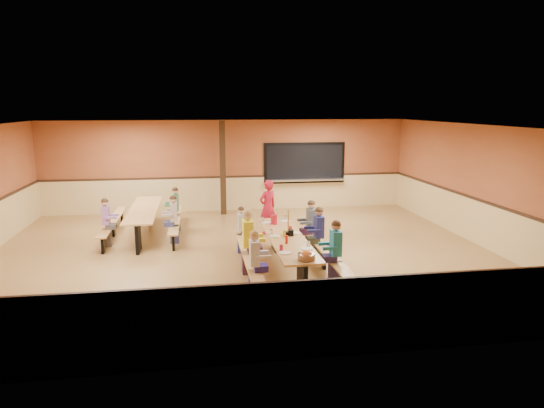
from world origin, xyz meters
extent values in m
plane|color=brown|center=(0.00, 0.00, 0.00)|extent=(12.00, 12.00, 0.00)
cube|color=brown|center=(0.00, 5.00, 1.50)|extent=(12.00, 0.04, 3.00)
cube|color=brown|center=(0.00, -5.00, 1.50)|extent=(12.00, 0.04, 3.00)
cube|color=brown|center=(6.00, 0.00, 1.50)|extent=(0.04, 10.00, 3.00)
cube|color=white|center=(0.00, 0.00, 3.00)|extent=(12.00, 10.00, 0.04)
cube|color=black|center=(2.60, 4.97, 1.55)|extent=(2.60, 0.06, 1.20)
cube|color=silver|center=(2.60, 4.88, 0.98)|extent=(2.70, 0.28, 0.06)
cube|color=black|center=(-0.20, 4.40, 1.50)|extent=(0.18, 0.18, 3.00)
cube|color=#B78448|center=(0.81, -1.33, 0.72)|extent=(0.75, 3.60, 0.04)
cube|color=black|center=(0.81, -2.88, 0.35)|extent=(0.08, 0.60, 0.70)
cube|color=black|center=(0.81, 0.22, 0.35)|extent=(0.08, 0.60, 0.70)
cube|color=#B78448|center=(-0.02, -1.33, 0.43)|extent=(0.26, 3.60, 0.04)
cube|color=black|center=(-0.02, -1.33, 0.21)|extent=(0.06, 0.18, 0.41)
cube|color=#B78448|center=(1.63, -1.33, 0.43)|extent=(0.26, 3.60, 0.04)
cube|color=black|center=(1.63, -1.33, 0.21)|extent=(0.06, 0.18, 0.41)
cube|color=#B78448|center=(-2.46, 2.11, 0.72)|extent=(0.75, 3.60, 0.04)
cube|color=black|center=(-2.46, 0.56, 0.35)|extent=(0.08, 0.60, 0.70)
cube|color=black|center=(-2.46, 3.66, 0.35)|extent=(0.08, 0.60, 0.70)
cube|color=#B78448|center=(-3.29, 2.11, 0.43)|extent=(0.26, 3.60, 0.04)
cube|color=black|center=(-3.29, 2.11, 0.21)|extent=(0.06, 0.18, 0.41)
cube|color=#B78448|center=(-1.64, 2.11, 0.43)|extent=(0.26, 3.60, 0.04)
cube|color=black|center=(-1.64, 2.11, 0.21)|extent=(0.06, 0.18, 0.41)
imported|color=red|center=(0.86, 1.76, 0.74)|extent=(0.65, 0.58, 1.49)
cylinder|color=#B01727|center=(0.72, -0.16, 0.85)|extent=(0.16, 0.16, 0.22)
cube|color=black|center=(0.92, -1.23, 0.80)|extent=(0.10, 0.14, 0.13)
cylinder|color=yellow|center=(0.75, -1.35, 0.82)|extent=(0.06, 0.06, 0.17)
cylinder|color=#B2140F|center=(0.72, -1.80, 0.82)|extent=(0.06, 0.06, 0.17)
cube|color=black|center=(0.88, -1.14, 0.77)|extent=(0.16, 0.16, 0.06)
cube|color=#B78448|center=(0.88, -1.14, 1.05)|extent=(0.02, 0.09, 0.50)
camera|label=1|loc=(-1.02, -11.02, 3.47)|focal=32.00mm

